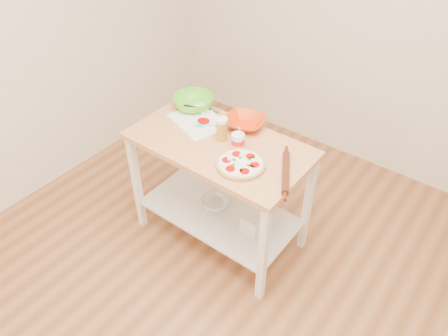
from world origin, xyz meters
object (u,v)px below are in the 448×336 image
at_px(spatula, 205,125).
at_px(shelf_bin, 252,223).
at_px(shelf_glass_bowl, 215,202).
at_px(orange_bowl, 245,122).
at_px(rolling_pin, 286,172).
at_px(green_bowl, 194,102).
at_px(cutting_board, 199,121).
at_px(knife, 197,108).
at_px(prep_island, 220,171).
at_px(yogurt_tub, 238,141).
at_px(pizza, 241,164).
at_px(beer_pint, 222,129).

height_order(spatula, shelf_bin, spatula).
distance_m(shelf_glass_bowl, shelf_bin, 0.37).
bearing_deg(shelf_bin, spatula, 169.18).
xyz_separation_m(orange_bowl, rolling_pin, (0.50, -0.29, -0.01)).
distance_m(green_bowl, shelf_glass_bowl, 0.77).
height_order(orange_bowl, shelf_glass_bowl, orange_bowl).
height_order(cutting_board, green_bowl, green_bowl).
xyz_separation_m(knife, orange_bowl, (0.41, 0.04, 0.02)).
distance_m(prep_island, orange_bowl, 0.38).
bearing_deg(green_bowl, prep_island, -28.72).
relative_size(cutting_board, spatula, 3.50).
distance_m(knife, green_bowl, 0.05).
bearing_deg(yogurt_tub, spatula, 170.19).
height_order(spatula, shelf_glass_bowl, spatula).
relative_size(pizza, green_bowl, 1.04).
distance_m(cutting_board, shelf_glass_bowl, 0.65).
xyz_separation_m(orange_bowl, shelf_glass_bowl, (-0.09, -0.24, -0.64)).
relative_size(green_bowl, shelf_glass_bowl, 1.35).
bearing_deg(prep_island, yogurt_tub, 11.65).
bearing_deg(rolling_pin, spatula, 171.47).
xyz_separation_m(prep_island, cutting_board, (-0.27, 0.11, 0.26)).
bearing_deg(pizza, prep_island, 155.47).
distance_m(spatula, shelf_bin, 0.77).
xyz_separation_m(spatula, shelf_glass_bowl, (0.13, -0.06, -0.62)).
distance_m(yogurt_tub, rolling_pin, 0.40).
bearing_deg(green_bowl, orange_bowl, 3.96).
height_order(knife, orange_bowl, orange_bowl).
bearing_deg(pizza, spatula, 155.87).
bearing_deg(pizza, knife, 152.16).
relative_size(spatula, rolling_pin, 0.35).
bearing_deg(shelf_bin, knife, 161.27).
bearing_deg(prep_island, spatula, 156.43).
height_order(spatula, green_bowl, green_bowl).
relative_size(pizza, rolling_pin, 0.82).
bearing_deg(shelf_bin, pizza, -113.48).
xyz_separation_m(pizza, shelf_glass_bowl, (-0.32, 0.14, -0.62)).
xyz_separation_m(orange_bowl, green_bowl, (-0.44, -0.03, 0.01)).
height_order(prep_island, knife, knife).
distance_m(cutting_board, knife, 0.16).
distance_m(knife, beer_pint, 0.42).
height_order(pizza, green_bowl, green_bowl).
distance_m(green_bowl, yogurt_tub, 0.59).
xyz_separation_m(pizza, cutting_board, (-0.53, 0.23, -0.01)).
relative_size(cutting_board, rolling_pin, 1.24).
xyz_separation_m(knife, yogurt_tub, (0.52, -0.19, 0.04)).
height_order(cutting_board, beer_pint, beer_pint).
distance_m(cutting_board, spatula, 0.09).
xyz_separation_m(green_bowl, rolling_pin, (0.95, -0.25, -0.02)).
bearing_deg(pizza, yogurt_tub, 131.08).
relative_size(orange_bowl, yogurt_tub, 1.47).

